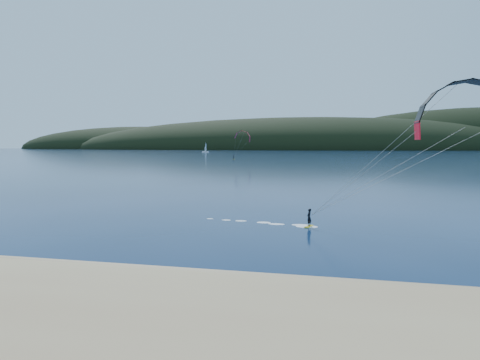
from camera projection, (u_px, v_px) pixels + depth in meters
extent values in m
plane|color=#071934|center=(92.00, 301.00, 19.93)|extent=(1800.00, 1800.00, 0.00)
cube|color=#947956|center=(135.00, 272.00, 24.30)|extent=(220.00, 2.50, 0.10)
ellipsoid|color=black|center=(298.00, 150.00, 731.30)|extent=(840.00, 280.00, 110.00)
ellipsoid|color=black|center=(137.00, 149.00, 860.78)|extent=(520.00, 220.00, 90.00)
cube|color=gold|center=(309.00, 226.00, 37.92)|extent=(0.80, 1.35, 0.07)
imported|color=black|center=(309.00, 217.00, 37.85)|extent=(0.54, 0.67, 1.58)
cylinder|color=gray|center=(379.00, 176.00, 33.42)|extent=(0.02, 0.02, 14.09)
cube|color=gold|center=(234.00, 159.00, 223.49)|extent=(1.16, 1.55, 0.09)
imported|color=black|center=(234.00, 157.00, 223.41)|extent=(1.06, 1.13, 1.86)
cylinder|color=gray|center=(238.00, 148.00, 220.20)|extent=(0.02, 0.02, 11.47)
cube|color=white|center=(205.00, 152.00, 439.44)|extent=(7.46, 3.32, 1.26)
cylinder|color=white|center=(205.00, 147.00, 439.03)|extent=(0.18, 0.18, 9.91)
cube|color=white|center=(206.00, 147.00, 440.25)|extent=(0.38, 2.33, 7.21)
cube|color=white|center=(205.00, 149.00, 437.77)|extent=(0.30, 1.79, 4.50)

